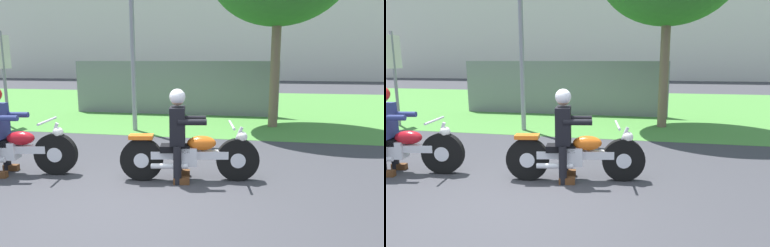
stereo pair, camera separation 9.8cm
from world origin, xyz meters
TOP-DOWN VIEW (x-y plane):
  - ground at (0.00, 0.00)m, footprint 120.00×120.00m
  - grass_verge at (0.00, 9.88)m, footprint 60.00×12.00m
  - stadium_facade at (1.37, 32.35)m, footprint 57.25×8.00m
  - motorcycle_lead at (0.62, 1.04)m, footprint 2.10×0.71m
  - rider_lead at (0.46, 1.02)m, footprint 0.60×0.52m
  - motorcycle_follow at (-2.26, 0.81)m, footprint 2.12×0.71m
  - rider_follow at (-2.42, 0.78)m, footprint 0.60×0.52m
  - sign_banner at (-5.18, 4.42)m, footprint 0.08×0.60m
  - fence_segment at (-1.15, 7.36)m, footprint 7.00×0.06m

SIDE VIEW (x-z plane):
  - ground at x=0.00m, z-range 0.00..0.00m
  - grass_verge at x=0.00m, z-range 0.00..0.01m
  - motorcycle_lead at x=0.62m, z-range -0.05..0.84m
  - motorcycle_follow at x=-2.26m, z-range -0.04..0.85m
  - rider_lead at x=0.46m, z-range 0.12..1.52m
  - rider_follow at x=-2.42m, z-range 0.12..1.54m
  - fence_segment at x=-1.15m, z-range 0.00..1.80m
  - sign_banner at x=-5.18m, z-range 0.42..3.02m
  - stadium_facade at x=1.37m, z-range 0.00..12.24m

